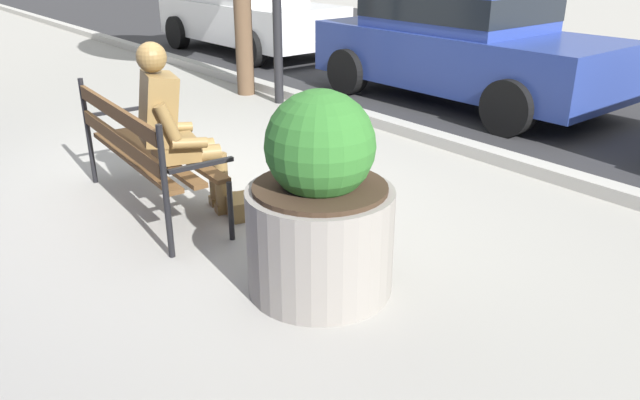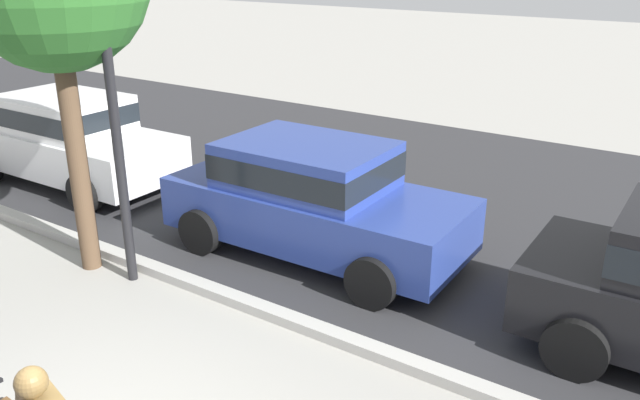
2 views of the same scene
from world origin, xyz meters
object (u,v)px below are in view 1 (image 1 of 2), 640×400
object	(u,v)px
parked_car_blue	(461,39)
park_bench	(141,146)
parked_car_white	(247,8)
bronze_statue_seated	(180,135)
concrete_planter	(320,209)

from	to	relation	value
parked_car_blue	park_bench	bearing A→B (deg)	-80.20
park_bench	parked_car_white	world-z (taller)	parked_car_white
bronze_statue_seated	parked_car_white	world-z (taller)	parked_car_white
parked_car_blue	parked_car_white	bearing A→B (deg)	180.00
park_bench	parked_car_blue	world-z (taller)	parked_car_blue
park_bench	parked_car_white	bearing A→B (deg)	141.27
bronze_statue_seated	parked_car_blue	bearing A→B (deg)	103.64
bronze_statue_seated	concrete_planter	distance (m)	1.55
park_bench	parked_car_white	size ratio (longest dim) A/B	0.44
park_bench	bronze_statue_seated	size ratio (longest dim) A/B	1.33
bronze_statue_seated	concrete_planter	bearing A→B (deg)	4.62
park_bench	parked_car_blue	size ratio (longest dim) A/B	0.44
park_bench	bronze_statue_seated	distance (m)	0.38
park_bench	concrete_planter	xyz separation A→B (m)	(1.83, 0.33, -0.00)
parked_car_white	concrete_planter	bearing A→B (deg)	-29.86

